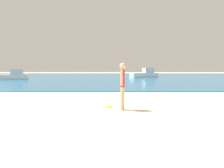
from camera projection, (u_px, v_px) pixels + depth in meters
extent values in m
cube|color=#1E6B9E|center=(113.00, 76.00, 41.21)|extent=(160.00, 60.00, 0.06)
cylinder|color=#DDAD84|center=(122.00, 99.00, 6.21)|extent=(0.10, 0.10, 0.77)
cylinder|color=#DDAD84|center=(123.00, 98.00, 6.34)|extent=(0.10, 0.10, 0.77)
cube|color=red|center=(123.00, 78.00, 6.22)|extent=(0.15, 0.20, 0.58)
sphere|color=#DDAD84|center=(123.00, 66.00, 6.19)|extent=(0.21, 0.21, 0.21)
cylinder|color=#DDAD84|center=(122.00, 78.00, 6.09)|extent=(0.08, 0.08, 0.51)
cylinder|color=#DDAD84|center=(124.00, 77.00, 6.36)|extent=(0.08, 0.08, 0.51)
cylinder|color=yellow|center=(109.00, 107.00, 6.75)|extent=(0.29, 0.29, 0.03)
cube|color=white|center=(11.00, 77.00, 24.81)|extent=(4.35, 2.68, 0.66)
cube|color=silver|center=(17.00, 72.00, 25.00)|extent=(1.72, 1.39, 0.75)
cube|color=white|center=(144.00, 75.00, 31.39)|extent=(4.94, 3.36, 0.76)
cube|color=silver|center=(148.00, 70.00, 31.68)|extent=(1.99, 1.68, 0.85)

